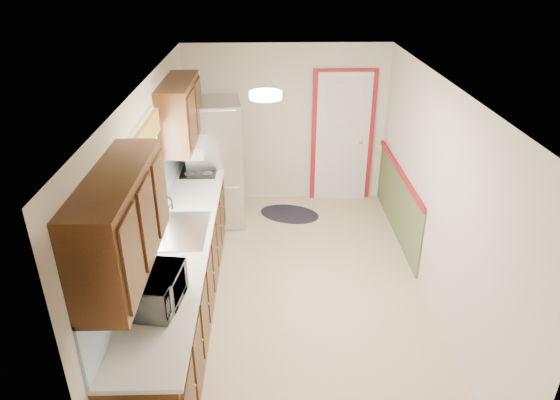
{
  "coord_description": "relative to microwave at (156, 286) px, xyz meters",
  "views": [
    {
      "loc": [
        -0.29,
        -4.71,
        3.53
      ],
      "look_at": [
        -0.16,
        0.07,
        1.15
      ],
      "focal_mm": 32.0,
      "sensor_mm": 36.0,
      "label": 1
    }
  ],
  "objects": [
    {
      "name": "room_shell",
      "position": [
        1.2,
        1.4,
        0.08
      ],
      "size": [
        3.2,
        5.2,
        2.52
      ],
      "color": "beige",
      "rests_on": "ground"
    },
    {
      "name": "kitchen_run",
      "position": [
        -0.04,
        1.11,
        -0.31
      ],
      "size": [
        0.63,
        4.0,
        2.2
      ],
      "color": "#3B1F0D",
      "rests_on": "ground"
    },
    {
      "name": "back_wall_trim",
      "position": [
        2.19,
        3.61,
        -0.23
      ],
      "size": [
        1.12,
        2.3,
        2.08
      ],
      "color": "maroon",
      "rests_on": "ground"
    },
    {
      "name": "ceiling_fixture",
      "position": [
        0.9,
        1.2,
        1.24
      ],
      "size": [
        0.3,
        0.3,
        0.06
      ],
      "primitive_type": "cylinder",
      "color": "#FFD88C",
      "rests_on": "room_shell"
    },
    {
      "name": "microwave",
      "position": [
        0.0,
        0.0,
        0.0
      ],
      "size": [
        0.37,
        0.58,
        0.37
      ],
      "primitive_type": "imported",
      "rotation": [
        0.0,
        0.0,
        1.43
      ],
      "color": "white",
      "rests_on": "kitchen_run"
    },
    {
      "name": "refrigerator",
      "position": [
        0.18,
        3.15,
        -0.23
      ],
      "size": [
        0.81,
        0.78,
        1.78
      ],
      "rotation": [
        0.0,
        0.0,
        0.11
      ],
      "color": "#B7B7BC",
      "rests_on": "ground"
    },
    {
      "name": "rug",
      "position": [
        1.23,
        3.3,
        -1.12
      ],
      "size": [
        1.03,
        0.84,
        0.01
      ],
      "primitive_type": "ellipsoid",
      "rotation": [
        0.0,
        0.0,
        -0.34
      ],
      "color": "black",
      "rests_on": "ground"
    },
    {
      "name": "cooktop",
      "position": [
        0.01,
        2.8,
        -0.17
      ],
      "size": [
        0.46,
        0.56,
        0.02
      ],
      "primitive_type": "cube",
      "color": "black",
      "rests_on": "kitchen_run"
    }
  ]
}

